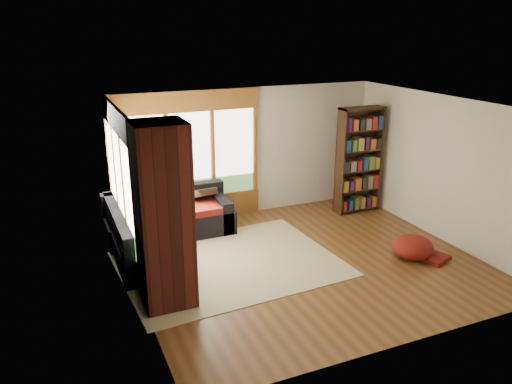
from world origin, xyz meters
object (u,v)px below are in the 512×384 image
object	(u,v)px
sectional_sofa	(165,226)
dog_tan	(164,200)
brick_chimney	(163,217)
dog_brindle	(160,213)
pouf	(412,246)
bookshelf	(359,160)
area_rug	(230,264)

from	to	relation	value
sectional_sofa	dog_tan	bearing A→B (deg)	68.64
brick_chimney	dog_brindle	bearing A→B (deg)	79.74
pouf	brick_chimney	bearing A→B (deg)	176.68
sectional_sofa	dog_tan	world-z (taller)	dog_tan
brick_chimney	bookshelf	world-z (taller)	brick_chimney
brick_chimney	sectional_sofa	world-z (taller)	brick_chimney
brick_chimney	area_rug	bearing A→B (deg)	31.66
area_rug	dog_tan	world-z (taller)	dog_tan
area_rug	bookshelf	bearing A→B (deg)	21.04
dog_tan	dog_brindle	world-z (taller)	dog_tan
brick_chimney	dog_tan	size ratio (longest dim) A/B	2.57
bookshelf	pouf	bearing A→B (deg)	-100.06
dog_tan	dog_brindle	distance (m)	0.49
sectional_sofa	bookshelf	size ratio (longest dim) A/B	1.00
sectional_sofa	area_rug	bearing A→B (deg)	-58.82
dog_tan	dog_brindle	bearing A→B (deg)	-121.26
dog_tan	dog_brindle	size ratio (longest dim) A/B	1.35
sectional_sofa	dog_brindle	distance (m)	0.61
sectional_sofa	area_rug	distance (m)	1.54
sectional_sofa	pouf	world-z (taller)	sectional_sofa
brick_chimney	pouf	bearing A→B (deg)	-3.32
dog_brindle	bookshelf	bearing A→B (deg)	-80.80
area_rug	dog_brindle	bearing A→B (deg)	135.60
pouf	dog_tan	size ratio (longest dim) A/B	0.70
brick_chimney	sectional_sofa	xyz separation A→B (m)	(0.45, 2.05, -1.00)
sectional_sofa	area_rug	xyz separation A→B (m)	(0.77, -1.30, -0.30)
dog_tan	sectional_sofa	bearing A→B (deg)	-122.93
brick_chimney	bookshelf	size ratio (longest dim) A/B	1.18
bookshelf	dog_brindle	size ratio (longest dim) A/B	2.94
bookshelf	pouf	xyz separation A→B (m)	(-0.40, -2.27, -0.90)
area_rug	dog_brindle	size ratio (longest dim) A/B	4.64
area_rug	sectional_sofa	bearing A→B (deg)	120.48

